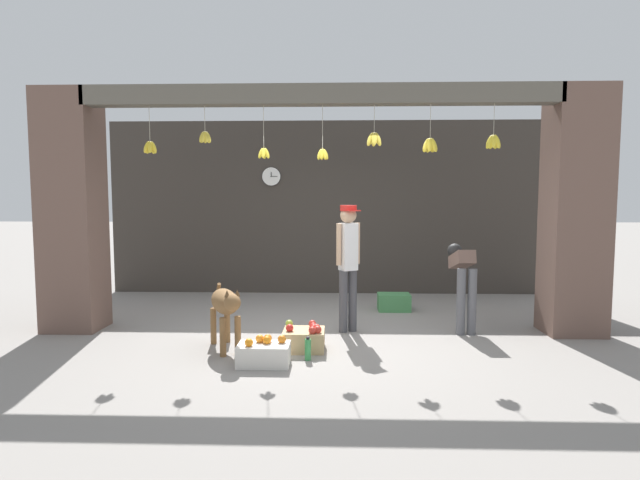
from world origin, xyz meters
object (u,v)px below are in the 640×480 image
object	(u,v)px
dog	(226,305)
worker_stooping	(462,274)
fruit_crate_apples	(304,338)
water_bottle	(308,349)
wall_clock	(271,176)
produce_box_green	(394,302)
fruit_crate_oranges	(264,353)
shopkeeper	(348,258)

from	to	relation	value
dog	worker_stooping	world-z (taller)	worker_stooping
fruit_crate_apples	water_bottle	bearing A→B (deg)	-80.51
worker_stooping	dog	bearing A→B (deg)	-161.27
wall_clock	worker_stooping	bearing A→B (deg)	-41.16
fruit_crate_apples	produce_box_green	xyz separation A→B (m)	(1.26, 2.04, -0.00)
dog	water_bottle	size ratio (longest dim) A/B	3.75
dog	fruit_crate_oranges	xyz separation A→B (m)	(0.50, -0.49, -0.40)
dog	fruit_crate_apples	bearing A→B (deg)	67.69
water_bottle	wall_clock	xyz separation A→B (m)	(-0.87, 3.77, 2.00)
fruit_crate_oranges	wall_clock	size ratio (longest dim) A/B	1.56
worker_stooping	fruit_crate_apples	bearing A→B (deg)	-154.89
dog	worker_stooping	distance (m)	3.08
fruit_crate_apples	wall_clock	size ratio (longest dim) A/B	1.35
dog	water_bottle	distance (m)	1.08
dog	fruit_crate_apples	xyz separation A→B (m)	(0.89, 0.04, -0.39)
fruit_crate_apples	wall_clock	world-z (taller)	wall_clock
dog	water_bottle	xyz separation A→B (m)	(0.95, -0.32, -0.41)
produce_box_green	dog	bearing A→B (deg)	-135.93
dog	fruit_crate_oranges	bearing A→B (deg)	20.90
produce_box_green	fruit_crate_apples	bearing A→B (deg)	-121.65
shopkeeper	fruit_crate_apples	distance (m)	1.27
fruit_crate_apples	water_bottle	world-z (taller)	fruit_crate_apples
fruit_crate_apples	produce_box_green	size ratio (longest dim) A/B	0.95
dog	shopkeeper	xyz separation A→B (m)	(1.41, 0.84, 0.44)
worker_stooping	wall_clock	world-z (taller)	wall_clock
fruit_crate_oranges	fruit_crate_apples	world-z (taller)	fruit_crate_apples
fruit_crate_oranges	wall_clock	distance (m)	4.44
wall_clock	dog	bearing A→B (deg)	-91.44
wall_clock	water_bottle	bearing A→B (deg)	-77.08
dog	produce_box_green	size ratio (longest dim) A/B	1.92
fruit_crate_oranges	produce_box_green	world-z (taller)	fruit_crate_oranges
fruit_crate_oranges	fruit_crate_apples	xyz separation A→B (m)	(0.39, 0.53, 0.01)
fruit_crate_apples	water_bottle	xyz separation A→B (m)	(0.06, -0.36, -0.01)
fruit_crate_oranges	dog	bearing A→B (deg)	135.89
dog	fruit_crate_apples	size ratio (longest dim) A/B	2.02
worker_stooping	water_bottle	distance (m)	2.43
dog	produce_box_green	world-z (taller)	dog
shopkeeper	water_bottle	size ratio (longest dim) A/B	6.50
dog	fruit_crate_oranges	world-z (taller)	dog
wall_clock	shopkeeper	bearing A→B (deg)	-63.18
shopkeeper	produce_box_green	size ratio (longest dim) A/B	3.34
fruit_crate_oranges	water_bottle	bearing A→B (deg)	20.66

